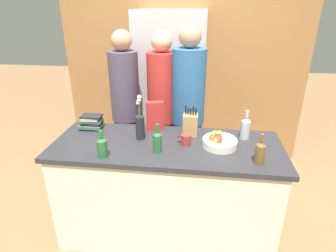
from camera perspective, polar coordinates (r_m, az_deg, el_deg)
ground_plane at (r=2.81m, az=-0.25°, el=-20.26°), size 14.00×14.00×0.00m
kitchen_island at (r=2.52m, az=-0.27°, el=-12.81°), size 1.86×0.72×0.90m
back_wall_wood at (r=3.67m, az=3.09°, el=13.44°), size 3.06×0.12×2.60m
refrigerator at (r=3.42m, az=0.54°, el=6.60°), size 0.79×0.63×1.89m
fruit_bowl at (r=2.26m, az=10.28°, el=-3.04°), size 0.28×0.28×0.11m
knife_block at (r=2.41m, az=4.56°, el=0.33°), size 0.12×0.10×0.26m
flower_vase at (r=2.33m, az=-5.71°, el=0.33°), size 0.08×0.08×0.38m
cereal_box at (r=2.48m, az=-2.69°, el=2.03°), size 0.16×0.09×0.26m
coffee_mug at (r=2.26m, az=3.63°, el=-2.76°), size 0.11×0.08×0.09m
book_stack at (r=2.62m, az=-15.28°, el=0.74°), size 0.21×0.14×0.13m
bottle_oil at (r=2.12m, az=-13.25°, el=-4.03°), size 0.08×0.08×0.21m
bottle_vinegar at (r=2.13m, az=-2.19°, el=-3.07°), size 0.07×0.07×0.23m
bottle_wine at (r=2.42m, az=15.45°, el=-0.29°), size 0.08×0.08×0.25m
bottle_water at (r=2.08m, az=18.20°, el=-5.00°), size 0.07×0.07×0.23m
person_at_sink at (r=2.95m, az=-8.62°, el=4.40°), size 0.29×0.29×1.73m
person_in_blue at (r=2.87m, az=-1.17°, el=4.05°), size 0.30×0.30×1.73m
person_in_red_tee at (r=2.77m, az=4.08°, el=3.90°), size 0.32×0.32×1.79m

